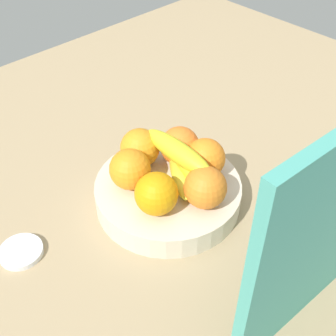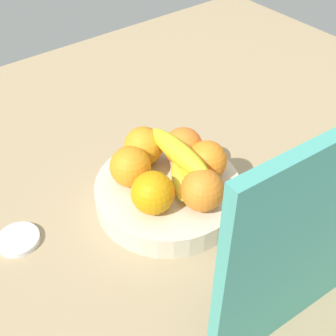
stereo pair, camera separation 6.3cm
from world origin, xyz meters
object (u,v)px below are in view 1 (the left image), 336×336
object	(u,v)px
cutting_board	(319,235)
banana_bunch	(181,160)
orange_front_right	(156,194)
orange_center	(205,188)
jar_lid	(21,252)
fruit_bowl	(168,193)
orange_back_right	(180,146)
orange_front_left	(130,169)
orange_top_stack	(140,148)
orange_back_left	(205,158)

from	to	relation	value
cutting_board	banana_bunch	bearing A→B (deg)	-96.38
orange_front_right	orange_center	size ratio (longest dim) A/B	1.00
jar_lid	banana_bunch	bearing A→B (deg)	164.30
orange_center	jar_lid	xyz separation A→B (cm)	(28.67, -16.60, -8.10)
fruit_bowl	orange_back_right	distance (cm)	9.40
fruit_bowl	cutting_board	size ratio (longest dim) A/B	0.78
orange_front_left	banana_bunch	size ratio (longest dim) A/B	0.44
orange_top_stack	cutting_board	size ratio (longest dim) A/B	0.21
orange_top_stack	orange_front_left	bearing A→B (deg)	32.60
orange_front_right	orange_back_right	bearing A→B (deg)	-151.49
orange_top_stack	banana_bunch	xyz separation A→B (cm)	(-3.02, 8.31, 0.34)
cutting_board	orange_center	bearing A→B (deg)	-94.95
orange_back_right	banana_bunch	distance (cm)	4.54
orange_front_left	jar_lid	distance (cm)	23.94
orange_center	jar_lid	distance (cm)	34.11
cutting_board	orange_back_left	bearing A→B (deg)	-104.64
cutting_board	orange_top_stack	bearing A→B (deg)	-89.88
orange_center	orange_back_left	bearing A→B (deg)	-136.84
banana_bunch	fruit_bowl	bearing A→B (deg)	-2.81
orange_back_right	cutting_board	xyz separation A→B (cm)	(8.30, 33.94, 9.38)
orange_front_right	banana_bunch	bearing A→B (deg)	-160.72
fruit_bowl	orange_back_right	world-z (taller)	orange_back_right
orange_center	banana_bunch	xyz separation A→B (cm)	(-1.97, -7.99, 0.34)
fruit_bowl	orange_center	size ratio (longest dim) A/B	3.62
fruit_bowl	banana_bunch	bearing A→B (deg)	177.19
orange_back_left	orange_back_right	distance (cm)	6.00
orange_back_right	orange_back_left	bearing A→B (deg)	98.37
orange_center	banana_bunch	distance (cm)	8.23
orange_center	orange_top_stack	xyz separation A→B (cm)	(1.05, -16.30, 0.00)
orange_front_right	orange_back_left	world-z (taller)	same
fruit_bowl	cutting_board	world-z (taller)	cutting_board
orange_front_right	orange_top_stack	world-z (taller)	same
orange_back_left	banana_bunch	world-z (taller)	banana_bunch
orange_front_right	orange_back_left	distance (cm)	13.11
orange_front_left	orange_center	distance (cm)	14.37
orange_center	orange_top_stack	distance (cm)	16.33
orange_front_left	orange_center	world-z (taller)	same
orange_top_stack	orange_front_right	bearing A→B (deg)	61.69
orange_front_right	banana_bunch	size ratio (longest dim) A/B	0.44
orange_center	cutting_board	bearing A→B (deg)	81.56
orange_center	banana_bunch	world-z (taller)	banana_bunch
orange_front_right	orange_back_left	size ratio (longest dim) A/B	1.00
orange_front_left	banana_bunch	distance (cm)	9.74
fruit_bowl	banana_bunch	xyz separation A→B (cm)	(-3.26, 0.16, 6.58)
orange_front_left	orange_back_right	size ratio (longest dim) A/B	1.00
orange_top_stack	fruit_bowl	bearing A→B (deg)	88.37
banana_bunch	jar_lid	bearing A→B (deg)	-15.70
orange_front_right	banana_bunch	world-z (taller)	banana_bunch
orange_front_right	banana_bunch	distance (cm)	9.80
orange_front_left	banana_bunch	world-z (taller)	banana_bunch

